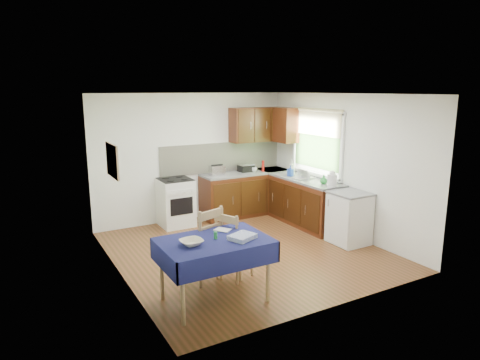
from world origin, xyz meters
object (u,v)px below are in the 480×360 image
dish_rack (303,177)px  kettle (332,179)px  chair_near (232,243)px  toaster (217,170)px  dining_table (214,248)px  sandwich_press (246,168)px  chair_far (204,242)px

dish_rack → kettle: size_ratio=1.32×
chair_near → kettle: size_ratio=3.37×
toaster → chair_near: bearing=-97.3°
dining_table → kettle: kettle is taller
toaster → dish_rack: (1.31, -1.08, -0.08)m
sandwich_press → dish_rack: size_ratio=0.75×
dining_table → dish_rack: bearing=49.8°
dish_rack → chair_near: bearing=-153.7°
chair_far → sandwich_press: sandwich_press is taller
sandwich_press → kettle: kettle is taller
chair_near → toaster: size_ratio=3.33×
dining_table → kettle: bearing=37.5°
chair_far → toaster: 2.87m
chair_near → dish_rack: dish_rack is taller
dining_table → kettle: size_ratio=4.59×
chair_far → chair_near: (0.37, -0.13, -0.05)m
dining_table → chair_far: (0.13, 0.58, -0.14)m
toaster → kettle: 2.29m
toaster → dish_rack: size_ratio=0.77×
toaster → dining_table: bearing=-102.1°
dining_table → chair_far: chair_far is taller
dining_table → toaster: bearing=78.4°
chair_near → dish_rack: (2.36, 1.50, 0.41)m
dish_rack → sandwich_press: bearing=111.9°
chair_far → kettle: 2.83m
dish_rack → kettle: kettle is taller
dining_table → chair_near: bearing=57.9°
chair_near → sandwich_press: 3.20m
toaster → chair_far: bearing=-105.2°
chair_far → dish_rack: bearing=-170.3°
chair_far → chair_near: size_ratio=1.09×
dish_rack → kettle: 0.80m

